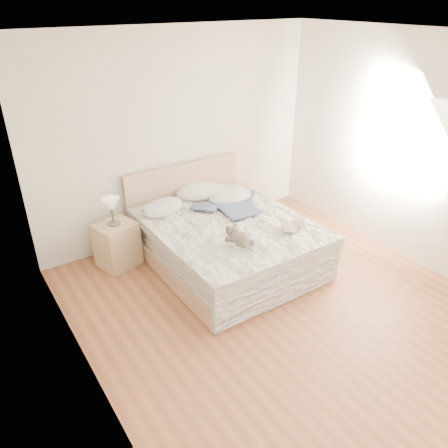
# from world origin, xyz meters

# --- Properties ---
(floor) EXTENTS (4.00, 4.50, 0.00)m
(floor) POSITION_xyz_m (0.00, 0.00, 0.00)
(floor) COLOR brown
(floor) RESTS_ON ground
(ceiling) EXTENTS (4.00, 4.50, 0.00)m
(ceiling) POSITION_xyz_m (0.00, 0.00, 2.70)
(ceiling) COLOR white
(ceiling) RESTS_ON ground
(wall_back) EXTENTS (4.00, 0.02, 2.70)m
(wall_back) POSITION_xyz_m (0.00, 2.25, 1.35)
(wall_back) COLOR silver
(wall_back) RESTS_ON ground
(wall_left) EXTENTS (0.02, 4.50, 2.70)m
(wall_left) POSITION_xyz_m (-2.00, 0.00, 1.35)
(wall_left) COLOR silver
(wall_left) RESTS_ON ground
(wall_right) EXTENTS (0.02, 4.50, 2.70)m
(wall_right) POSITION_xyz_m (2.00, 0.00, 1.35)
(wall_right) COLOR silver
(wall_right) RESTS_ON ground
(window) EXTENTS (0.02, 1.30, 1.10)m
(window) POSITION_xyz_m (1.99, 0.30, 1.45)
(window) COLOR white
(window) RESTS_ON wall_right
(bed) EXTENTS (1.72, 2.14, 1.00)m
(bed) POSITION_xyz_m (0.00, 1.19, 0.31)
(bed) COLOR tan
(bed) RESTS_ON floor
(nightstand) EXTENTS (0.53, 0.50, 0.56)m
(nightstand) POSITION_xyz_m (-1.13, 1.87, 0.28)
(nightstand) COLOR tan
(nightstand) RESTS_ON floor
(table_lamp) EXTENTS (0.21, 0.21, 0.34)m
(table_lamp) POSITION_xyz_m (-1.14, 1.88, 0.80)
(table_lamp) COLOR #514B47
(table_lamp) RESTS_ON nightstand
(pillow_left) EXTENTS (0.68, 0.58, 0.17)m
(pillow_left) POSITION_xyz_m (-0.50, 1.82, 0.64)
(pillow_left) COLOR silver
(pillow_left) RESTS_ON bed
(pillow_middle) EXTENTS (0.79, 0.66, 0.20)m
(pillow_middle) POSITION_xyz_m (0.14, 1.97, 0.64)
(pillow_middle) COLOR white
(pillow_middle) RESTS_ON bed
(pillow_right) EXTENTS (0.64, 0.48, 0.18)m
(pillow_right) POSITION_xyz_m (0.38, 1.63, 0.64)
(pillow_right) COLOR silver
(pillow_right) RESTS_ON bed
(blouse) EXTENTS (0.72, 0.76, 0.03)m
(blouse) POSITION_xyz_m (0.27, 1.35, 0.63)
(blouse) COLOR navy
(blouse) RESTS_ON bed
(photo_book) EXTENTS (0.39, 0.34, 0.02)m
(photo_book) POSITION_xyz_m (-0.64, 1.79, 0.63)
(photo_book) COLOR white
(photo_book) RESTS_ON bed
(childrens_book) EXTENTS (0.39, 0.37, 0.02)m
(childrens_book) POSITION_xyz_m (0.53, 0.55, 0.63)
(childrens_book) COLOR beige
(childrens_book) RESTS_ON bed
(teddy_bear) EXTENTS (0.26, 0.34, 0.17)m
(teddy_bear) POSITION_xyz_m (-0.23, 0.55, 0.65)
(teddy_bear) COLOR #675E4F
(teddy_bear) RESTS_ON bed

